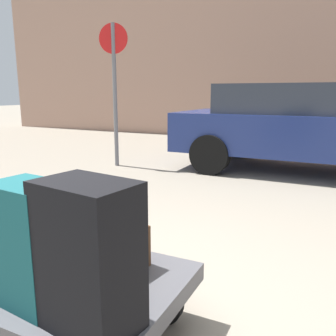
# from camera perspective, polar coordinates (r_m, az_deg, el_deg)

# --- Properties ---
(ground_plane) EXTENTS (60.00, 60.00, 0.00)m
(ground_plane) POSITION_cam_1_polar(r_m,az_deg,el_deg) (2.19, -15.21, -24.20)
(ground_plane) COLOR gray
(luggage_cart) EXTENTS (1.19, 0.89, 0.34)m
(luggage_cart) POSITION_cam_1_polar(r_m,az_deg,el_deg) (2.05, -15.64, -18.06)
(luggage_cart) COLOR #4C4C51
(luggage_cart) RESTS_ON ground_plane
(suitcase_brown_rear_right) EXTENTS (0.70, 0.58, 0.23)m
(suitcase_brown_rear_right) POSITION_cam_1_polar(r_m,az_deg,el_deg) (2.05, -14.10, -12.09)
(suitcase_brown_rear_right) COLOR #51331E
(suitcase_brown_rear_right) RESTS_ON luggage_cart
(suitcase_teal_stacked_top) EXTENTS (0.35, 0.28, 0.56)m
(suitcase_teal_stacked_top) POSITION_cam_1_polar(r_m,az_deg,el_deg) (1.73, -21.16, -11.29)
(suitcase_teal_stacked_top) COLOR #144C51
(suitcase_teal_stacked_top) RESTS_ON luggage_cart
(suitcase_black_front_left) EXTENTS (0.43, 0.32, 0.61)m
(suitcase_black_front_left) POSITION_cam_1_polar(r_m,az_deg,el_deg) (1.48, -12.59, -13.74)
(suitcase_black_front_left) COLOR black
(suitcase_black_front_left) RESTS_ON luggage_cart
(parked_car) EXTENTS (4.31, 1.93, 1.42)m
(parked_car) POSITION_cam_1_polar(r_m,az_deg,el_deg) (6.18, 21.60, 6.33)
(parked_car) COLOR navy
(parked_car) RESTS_ON ground_plane
(no_parking_sign) EXTENTS (0.49, 0.15, 2.42)m
(no_parking_sign) POSITION_cam_1_polar(r_m,az_deg,el_deg) (6.33, -8.59, 13.82)
(no_parking_sign) COLOR slate
(no_parking_sign) RESTS_ON ground_plane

